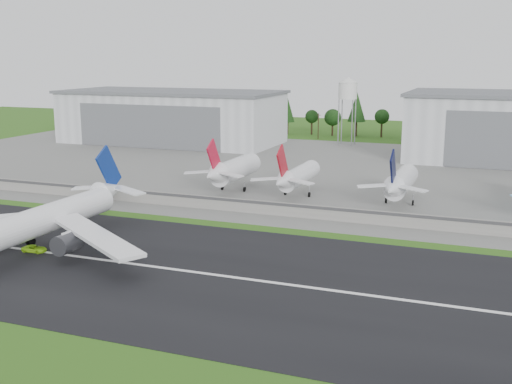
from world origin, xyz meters
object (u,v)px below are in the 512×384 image
at_px(parked_jet_red_a, 231,170).
at_px(parked_jet_red_b, 296,176).
at_px(main_airliner, 36,229).
at_px(ground_vehicle, 35,249).
at_px(parked_jet_navy, 399,183).

relative_size(parked_jet_red_a, parked_jet_red_b, 1.00).
bearing_deg(parked_jet_red_a, parked_jet_red_b, -0.25).
distance_m(parked_jet_red_a, parked_jet_red_b, 19.39).
height_order(main_airliner, ground_vehicle, main_airliner).
bearing_deg(main_airliner, parked_jet_navy, -131.47).
bearing_deg(parked_jet_navy, parked_jet_red_a, 179.96).
bearing_deg(ground_vehicle, parked_jet_navy, -46.47).
bearing_deg(parked_jet_red_b, main_airliner, -115.99).
bearing_deg(parked_jet_red_a, main_airliner, -101.19).
height_order(parked_jet_red_a, parked_jet_red_b, parked_jet_red_a).
distance_m(parked_jet_red_a, parked_jet_navy, 47.59).
relative_size(ground_vehicle, parked_jet_red_b, 0.16).
height_order(main_airliner, parked_jet_red_b, main_airliner).
relative_size(main_airliner, parked_jet_red_b, 1.89).
height_order(main_airliner, parked_jet_navy, main_airliner).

